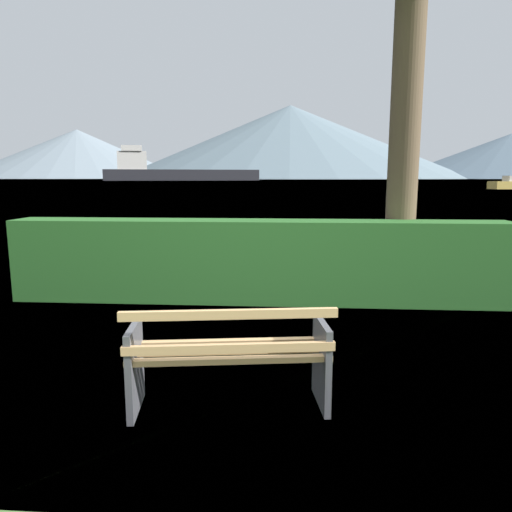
{
  "coord_description": "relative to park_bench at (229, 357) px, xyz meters",
  "views": [
    {
      "loc": [
        0.45,
        -3.46,
        1.78
      ],
      "look_at": [
        0.0,
        2.93,
        0.71
      ],
      "focal_mm": 33.17,
      "sensor_mm": 36.0,
      "label": 1
    }
  ],
  "objects": [
    {
      "name": "ground_plane",
      "position": [
        -0.01,
        0.06,
        -0.42
      ],
      "size": [
        1400.0,
        1400.0,
        0.0
      ],
      "primitive_type": "plane",
      "color": "#4C6B33"
    },
    {
      "name": "water_surface",
      "position": [
        -0.01,
        308.78,
        -0.42
      ],
      "size": [
        620.0,
        620.0,
        0.0
      ],
      "primitive_type": "plane",
      "color": "#6B8EA3",
      "rests_on": "ground_plane"
    },
    {
      "name": "park_bench",
      "position": [
        0.0,
        0.0,
        0.0
      ],
      "size": [
        1.59,
        0.77,
        0.87
      ],
      "color": "tan",
      "rests_on": "ground_plane"
    },
    {
      "name": "hedge_row",
      "position": [
        -0.01,
        3.26,
        0.17
      ],
      "size": [
        7.04,
        0.62,
        1.17
      ],
      "primitive_type": "cube",
      "color": "#2D6B28",
      "rests_on": "ground_plane"
    },
    {
      "name": "cargo_ship_large",
      "position": [
        -61.75,
        243.46,
        4.47
      ],
      "size": [
        79.86,
        35.8,
        17.48
      ],
      "color": "#232328",
      "rests_on": "water_surface"
    },
    {
      "name": "distant_hills",
      "position": [
        -11.28,
        586.72,
        37.49
      ],
      "size": [
        804.21,
        411.07,
        86.82
      ],
      "color": "gray",
      "rests_on": "ground_plane"
    }
  ]
}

